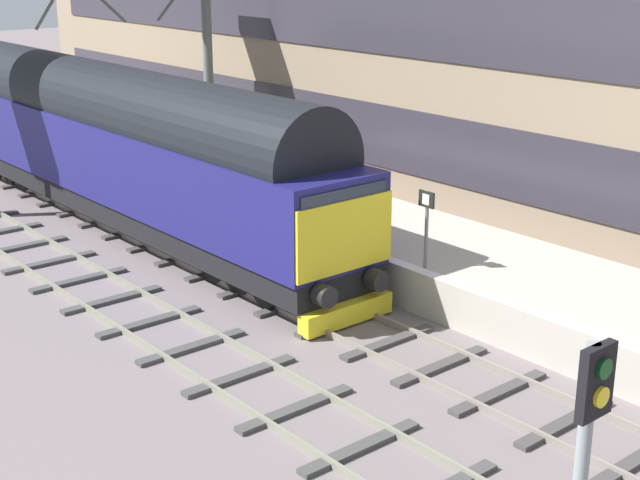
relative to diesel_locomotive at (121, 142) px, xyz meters
name	(u,v)px	position (x,y,z in m)	size (l,w,h in m)	color
ground_plane	(228,271)	(0.00, -5.30, -2.49)	(140.00, 140.00, 0.00)	slate
track_main	(228,269)	(0.00, -5.30, -2.43)	(2.50, 60.00, 0.15)	gray
track_adjacent_west	(112,299)	(-3.26, -5.30, -2.43)	(2.50, 60.00, 0.15)	gray
station_platform	(335,226)	(3.60, -5.30, -1.99)	(4.00, 44.00, 1.01)	#B2AB9E
diesel_locomotive	(121,142)	(0.00, 0.00, 0.00)	(2.74, 19.95, 4.68)	black
platform_number_sign	(426,217)	(1.95, -10.27, -0.29)	(0.10, 0.44, 1.77)	slate
waiting_passenger	(226,155)	(2.61, -1.49, -0.50)	(0.37, 0.51, 1.64)	#302F33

